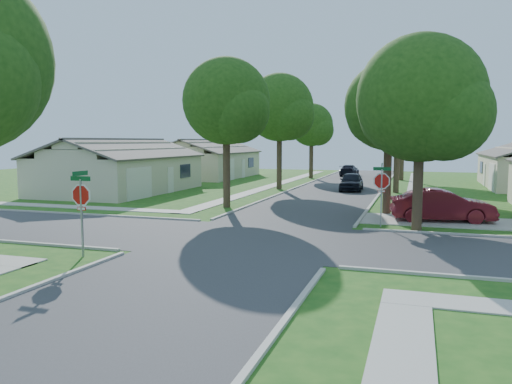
{
  "coord_description": "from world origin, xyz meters",
  "views": [
    {
      "loc": [
        6.27,
        -19.01,
        3.99
      ],
      "look_at": [
        -0.97,
        3.27,
        1.6
      ],
      "focal_mm": 35.0,
      "sensor_mm": 36.0,
      "label": 1
    }
  ],
  "objects": [
    {
      "name": "tree_e_mid",
      "position": [
        4.76,
        21.01,
        6.25
      ],
      "size": [
        5.59,
        5.4,
        9.21
      ],
      "color": "#38281C",
      "rests_on": "ground"
    },
    {
      "name": "ground",
      "position": [
        0.0,
        0.0,
        0.0
      ],
      "size": [
        100.0,
        100.0,
        0.0
      ],
      "primitive_type": "plane",
      "color": "#1C5116",
      "rests_on": "ground"
    },
    {
      "name": "house_nw_far",
      "position": [
        -15.99,
        32.0,
        1.52
      ],
      "size": [
        8.42,
        13.6,
        4.23
      ],
      "color": "#C1B698",
      "rests_on": "ground"
    },
    {
      "name": "stop_sign_sw",
      "position": [
        -4.7,
        -4.7,
        2.03
      ],
      "size": [
        1.05,
        0.8,
        2.98
      ],
      "color": "gray",
      "rests_on": "ground"
    },
    {
      "name": "car_curb_west",
      "position": [
        -1.2,
        38.51,
        0.65
      ],
      "size": [
        1.85,
        4.5,
        1.3
      ],
      "primitive_type": "imported",
      "rotation": [
        0.0,
        0.0,
        3.14
      ],
      "color": "black",
      "rests_on": "ground"
    },
    {
      "name": "sidewalk_ne",
      "position": [
        6.1,
        26.0,
        0.02
      ],
      "size": [
        1.2,
        40.0,
        0.04
      ],
      "primitive_type": "cube",
      "color": "#9E9B91",
      "rests_on": "ground"
    },
    {
      "name": "road_ns",
      "position": [
        0.0,
        0.0,
        0.0
      ],
      "size": [
        7.0,
        100.0,
        0.02
      ],
      "primitive_type": "cube",
      "color": "#333335",
      "rests_on": "ground"
    },
    {
      "name": "tree_w_far",
      "position": [
        -4.65,
        34.01,
        5.51
      ],
      "size": [
        4.76,
        4.6,
        8.04
      ],
      "color": "#38281C",
      "rests_on": "ground"
    },
    {
      "name": "tree_e_far",
      "position": [
        4.75,
        34.01,
        5.98
      ],
      "size": [
        5.17,
        5.0,
        8.72
      ],
      "color": "#38281C",
      "rests_on": "ground"
    },
    {
      "name": "car_curb_east",
      "position": [
        1.2,
        21.61,
        0.74
      ],
      "size": [
        1.95,
        4.43,
        1.48
      ],
      "primitive_type": "imported",
      "rotation": [
        0.0,
        0.0,
        0.05
      ],
      "color": "black",
      "rests_on": "ground"
    },
    {
      "name": "sidewalk_nw",
      "position": [
        -6.1,
        26.0,
        0.02
      ],
      "size": [
        1.2,
        40.0,
        0.04
      ],
      "primitive_type": "cube",
      "color": "#9E9B91",
      "rests_on": "ground"
    },
    {
      "name": "tree_ne_corner",
      "position": [
        6.36,
        4.21,
        5.59
      ],
      "size": [
        5.8,
        5.6,
        8.66
      ],
      "color": "#38281C",
      "rests_on": "ground"
    },
    {
      "name": "driveway",
      "position": [
        7.9,
        7.1,
        0.03
      ],
      "size": [
        8.8,
        3.6,
        0.05
      ],
      "primitive_type": "cube",
      "color": "#9E9B91",
      "rests_on": "ground"
    },
    {
      "name": "tree_w_near",
      "position": [
        -4.64,
        9.01,
        6.12
      ],
      "size": [
        5.38,
        5.2,
        8.97
      ],
      "color": "#38281C",
      "rests_on": "ground"
    },
    {
      "name": "stop_sign_ne",
      "position": [
        4.7,
        4.7,
        2.03
      ],
      "size": [
        1.05,
        0.8,
        2.98
      ],
      "color": "gray",
      "rests_on": "ground"
    },
    {
      "name": "tree_w_mid",
      "position": [
        -4.64,
        21.01,
        6.49
      ],
      "size": [
        5.8,
        5.6,
        9.56
      ],
      "color": "#38281C",
      "rests_on": "ground"
    },
    {
      "name": "car_driveway",
      "position": [
        7.47,
        7.21,
        0.81
      ],
      "size": [
        5.11,
        2.37,
        1.62
      ],
      "primitive_type": "imported",
      "rotation": [
        0.0,
        0.0,
        1.71
      ],
      "color": "#59121A",
      "rests_on": "ground"
    },
    {
      "name": "tree_e_near",
      "position": [
        4.75,
        9.01,
        5.64
      ],
      "size": [
        4.97,
        4.8,
        8.28
      ],
      "color": "#38281C",
      "rests_on": "ground"
    },
    {
      "name": "house_nw_near",
      "position": [
        -15.99,
        15.0,
        1.52
      ],
      "size": [
        8.42,
        13.6,
        4.23
      ],
      "color": "#C1B698",
      "rests_on": "ground"
    }
  ]
}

